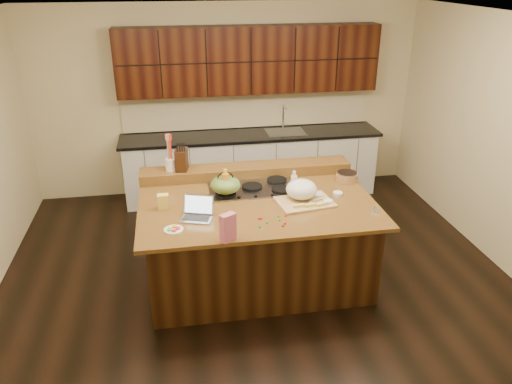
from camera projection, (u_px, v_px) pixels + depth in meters
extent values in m
cube|color=black|center=(257.00, 277.00, 5.50)|extent=(5.50, 5.00, 0.01)
cube|color=silver|center=(257.00, 18.00, 4.38)|extent=(5.50, 5.00, 0.01)
cube|color=#CAB98D|center=(227.00, 101.00, 7.19)|extent=(5.50, 0.01, 2.70)
cube|color=#CAB98D|center=(337.00, 326.00, 2.69)|extent=(5.50, 0.01, 2.70)
cube|color=#CAB98D|center=(509.00, 146.00, 5.37)|extent=(0.01, 5.00, 2.70)
cube|color=black|center=(257.00, 242.00, 5.31)|extent=(2.22, 1.42, 0.88)
cube|color=black|center=(257.00, 203.00, 5.12)|extent=(2.40, 1.60, 0.04)
cube|color=black|center=(246.00, 171.00, 5.72)|extent=(2.40, 0.30, 0.12)
cube|color=gray|center=(252.00, 189.00, 5.38)|extent=(0.92, 0.52, 0.02)
cylinder|color=black|center=(223.00, 184.00, 5.44)|extent=(0.22, 0.22, 0.03)
cylinder|color=black|center=(277.00, 180.00, 5.54)|extent=(0.22, 0.22, 0.03)
cylinder|color=black|center=(226.00, 194.00, 5.21)|extent=(0.22, 0.22, 0.03)
cylinder|color=black|center=(282.00, 190.00, 5.30)|extent=(0.22, 0.22, 0.03)
cylinder|color=black|center=(252.00, 187.00, 5.37)|extent=(0.22, 0.22, 0.03)
cube|color=silver|center=(251.00, 166.00, 7.30)|extent=(3.60, 0.62, 0.90)
cube|color=black|center=(251.00, 135.00, 7.11)|extent=(3.70, 0.66, 0.04)
cube|color=gray|center=(286.00, 132.00, 7.18)|extent=(0.55, 0.42, 0.01)
cylinder|color=gray|center=(283.00, 116.00, 7.27)|extent=(0.02, 0.02, 0.36)
cube|color=black|center=(249.00, 60.00, 6.82)|extent=(3.60, 0.34, 0.90)
cube|color=#CAB98D|center=(248.00, 110.00, 7.27)|extent=(3.60, 0.03, 0.50)
ellipsoid|color=black|center=(226.00, 185.00, 5.17)|extent=(0.23, 0.23, 0.18)
ellipsoid|color=#506E2C|center=(226.00, 185.00, 5.17)|extent=(0.41, 0.41, 0.17)
cube|color=#B7B7BC|center=(196.00, 219.00, 4.74)|extent=(0.34, 0.28, 0.01)
cube|color=black|center=(196.00, 218.00, 4.74)|extent=(0.27, 0.19, 0.00)
cube|color=#B7B7BC|center=(199.00, 204.00, 4.79)|extent=(0.30, 0.15, 0.19)
cube|color=silver|center=(198.00, 205.00, 4.79)|extent=(0.27, 0.13, 0.16)
cylinder|color=orange|center=(226.00, 186.00, 5.13)|extent=(0.07, 0.07, 0.27)
cylinder|color=silver|center=(294.00, 187.00, 5.13)|extent=(0.08, 0.08, 0.25)
cube|color=tan|center=(305.00, 202.00, 5.06)|extent=(0.60, 0.47, 0.02)
ellipsoid|color=white|center=(301.00, 189.00, 5.08)|extent=(0.32, 0.32, 0.20)
cube|color=#EDD872|center=(299.00, 206.00, 4.92)|extent=(0.12, 0.03, 0.03)
cube|color=#EDD872|center=(310.00, 205.00, 4.94)|extent=(0.12, 0.03, 0.03)
cube|color=#EDD872|center=(322.00, 204.00, 4.95)|extent=(0.12, 0.03, 0.03)
cylinder|color=gray|center=(317.00, 201.00, 5.05)|extent=(0.21, 0.09, 0.01)
cylinder|color=white|center=(338.00, 194.00, 5.22)|extent=(0.13, 0.13, 0.04)
cylinder|color=white|center=(328.00, 202.00, 5.04)|extent=(0.12, 0.12, 0.04)
cylinder|color=white|center=(317.00, 196.00, 5.18)|extent=(0.10, 0.10, 0.04)
cylinder|color=#996B3F|center=(347.00, 178.00, 5.56)|extent=(0.29, 0.29, 0.09)
cone|color=silver|center=(375.00, 209.00, 4.88)|extent=(0.09, 0.09, 0.07)
cube|color=#CC607D|center=(228.00, 227.00, 4.33)|extent=(0.16, 0.13, 0.26)
cylinder|color=white|center=(174.00, 230.00, 4.55)|extent=(0.21, 0.21, 0.01)
cube|color=#E5CA51|center=(163.00, 202.00, 4.92)|extent=(0.11, 0.08, 0.15)
cylinder|color=white|center=(171.00, 165.00, 5.53)|extent=(0.15, 0.15, 0.14)
cube|color=black|center=(182.00, 160.00, 5.53)|extent=(0.16, 0.22, 0.24)
ellipsoid|color=red|center=(259.00, 218.00, 4.74)|extent=(0.02, 0.02, 0.02)
ellipsoid|color=#198C26|center=(267.00, 223.00, 4.66)|extent=(0.02, 0.02, 0.02)
ellipsoid|color=red|center=(261.00, 218.00, 4.74)|extent=(0.02, 0.02, 0.02)
ellipsoid|color=#198C26|center=(260.00, 227.00, 4.59)|extent=(0.02, 0.02, 0.02)
ellipsoid|color=red|center=(285.00, 223.00, 4.65)|extent=(0.02, 0.02, 0.02)
ellipsoid|color=#198C26|center=(280.00, 220.00, 4.71)|extent=(0.02, 0.02, 0.02)
ellipsoid|color=red|center=(283.00, 226.00, 4.61)|extent=(0.02, 0.02, 0.02)
ellipsoid|color=#198C26|center=(278.00, 216.00, 4.79)|extent=(0.02, 0.02, 0.02)
ellipsoid|color=red|center=(286.00, 216.00, 4.80)|extent=(0.02, 0.02, 0.02)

